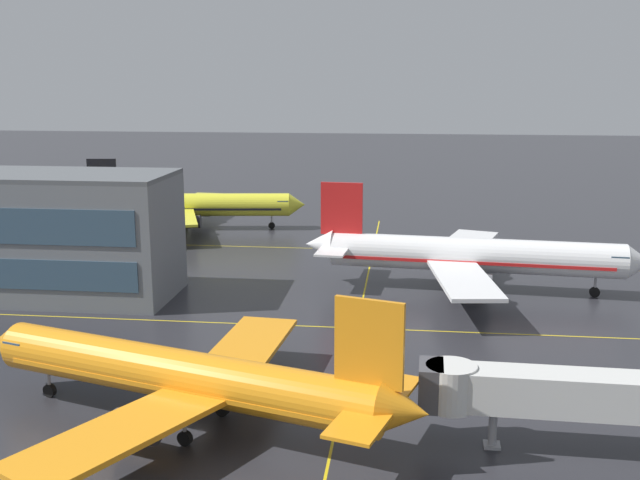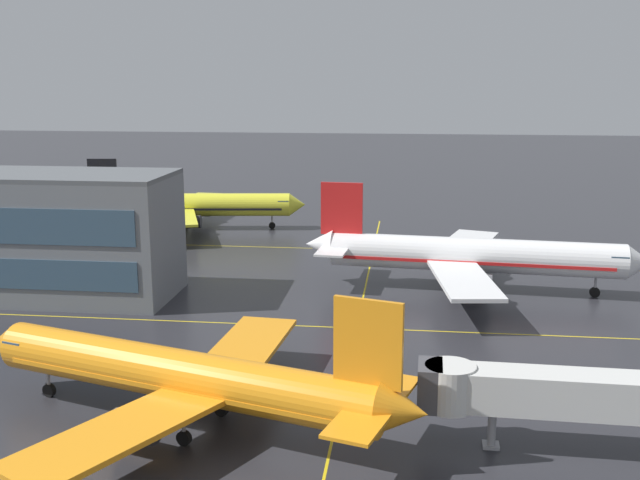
{
  "view_description": "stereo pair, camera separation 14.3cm",
  "coord_description": "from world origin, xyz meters",
  "px_view_note": "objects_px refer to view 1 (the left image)",
  "views": [
    {
      "loc": [
        4.5,
        -36.77,
        23.83
      ],
      "look_at": [
        -5.2,
        45.68,
        5.83
      ],
      "focal_mm": 41.63,
      "sensor_mm": 36.0,
      "label": 1
    },
    {
      "loc": [
        4.64,
        -36.75,
        23.83
      ],
      "look_at": [
        -5.2,
        45.68,
        5.83
      ],
      "focal_mm": 41.63,
      "sensor_mm": 36.0,
      "label": 2
    }
  ],
  "objects_px": {
    "airliner_second_row": "(469,255)",
    "jet_bridge": "(560,393)",
    "airliner_front_gate": "(186,377)",
    "airliner_third_row": "(190,205)"
  },
  "relations": [
    {
      "from": "airliner_second_row",
      "to": "jet_bridge",
      "type": "height_order",
      "value": "airliner_second_row"
    },
    {
      "from": "airliner_front_gate",
      "to": "airliner_second_row",
      "type": "height_order",
      "value": "airliner_second_row"
    },
    {
      "from": "airliner_third_row",
      "to": "jet_bridge",
      "type": "distance_m",
      "value": 82.52
    },
    {
      "from": "airliner_front_gate",
      "to": "airliner_second_row",
      "type": "relative_size",
      "value": 0.88
    },
    {
      "from": "airliner_front_gate",
      "to": "jet_bridge",
      "type": "distance_m",
      "value": 25.01
    },
    {
      "from": "airliner_second_row",
      "to": "jet_bridge",
      "type": "xyz_separation_m",
      "value": [
        2.82,
        -37.9,
        -0.08
      ]
    },
    {
      "from": "airliner_front_gate",
      "to": "jet_bridge",
      "type": "bearing_deg",
      "value": -1.4
    },
    {
      "from": "airliner_third_row",
      "to": "jet_bridge",
      "type": "height_order",
      "value": "airliner_third_row"
    },
    {
      "from": "airliner_front_gate",
      "to": "airliner_third_row",
      "type": "bearing_deg",
      "value": 106.17
    },
    {
      "from": "airliner_third_row",
      "to": "jet_bridge",
      "type": "relative_size",
      "value": 1.75
    }
  ]
}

